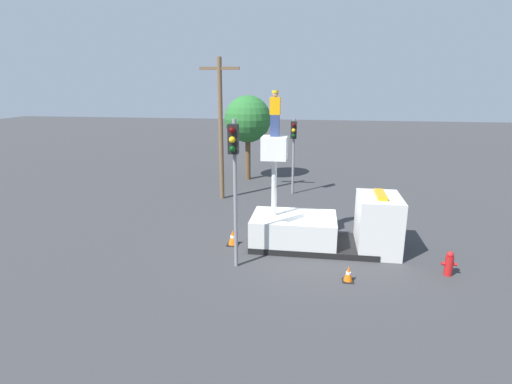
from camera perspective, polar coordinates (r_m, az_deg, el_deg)
The scene contains 10 objects.
ground_plane at distance 16.86m, azimuth 8.12°, elevation -7.70°, with size 120.00×120.00×0.00m, color #38383A.
bucket_truck at distance 16.53m, azimuth 10.08°, elevation -4.86°, with size 5.90×2.37×4.53m.
worker at distance 15.67m, azimuth 2.73°, elevation 11.12°, with size 0.40×0.26×1.75m.
traffic_light_pole at distance 13.70m, azimuth -3.15°, elevation 3.77°, with size 0.34×0.57×5.38m.
traffic_light_across at distance 23.77m, azimuth 5.38°, elevation 7.22°, with size 0.34×0.57×4.56m.
fire_hydrant at distance 15.70m, azimuth 25.85°, elevation -9.20°, with size 0.52×0.28×0.90m.
traffic_cone_rear at distance 16.77m, azimuth -3.33°, elevation -6.53°, with size 0.49×0.49×0.66m.
traffic_cone_curbside at distance 14.20m, azimuth 13.04°, elevation -11.35°, with size 0.39×0.39×0.56m.
tree_left_bg at distance 27.55m, azimuth -1.19°, elevation 10.32°, with size 3.17×3.17×5.78m.
utility_pole at distance 22.79m, azimuth -5.08°, elevation 9.53°, with size 2.20×0.26×7.92m.
Camera 1 is at (0.00, -15.54, 6.53)m, focal length 28.00 mm.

